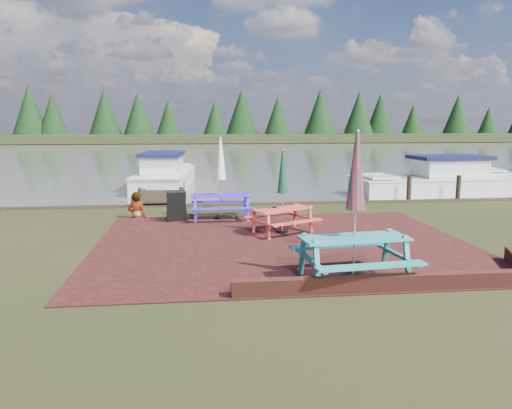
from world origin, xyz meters
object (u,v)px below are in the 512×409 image
object	(u,v)px
chalkboard	(176,206)
picnic_table_blue	(221,191)
boat_near	(435,182)
picnic_table_red	(282,204)
person	(136,192)
picnic_table_teal	(355,230)
jetty	(165,187)
boat_jetty	(165,176)

from	to	relation	value
chalkboard	picnic_table_blue	bearing A→B (deg)	-6.95
chalkboard	boat_near	size ratio (longest dim) A/B	0.13
picnic_table_red	person	xyz separation A→B (m)	(-4.10, 2.60, 0.03)
picnic_table_blue	person	xyz separation A→B (m)	(-2.57, 0.49, -0.06)
picnic_table_teal	jetty	world-z (taller)	picnic_table_teal
picnic_table_blue	boat_jetty	bearing A→B (deg)	103.80
picnic_table_blue	jetty	bearing A→B (deg)	106.78
picnic_table_blue	boat_jetty	world-z (taller)	picnic_table_blue
picnic_table_teal	boat_jetty	distance (m)	15.84
picnic_table_teal	picnic_table_red	size ratio (longest dim) A/B	1.25
jetty	boat_near	distance (m)	11.75
picnic_table_red	chalkboard	distance (m)	3.45
boat_near	jetty	bearing A→B (deg)	77.99
picnic_table_blue	picnic_table_teal	bearing A→B (deg)	-71.13
picnic_table_teal	person	bearing A→B (deg)	119.28
chalkboard	person	bearing A→B (deg)	134.83
picnic_table_red	picnic_table_blue	bearing A→B (deg)	98.67
picnic_table_teal	chalkboard	world-z (taller)	picnic_table_teal
chalkboard	picnic_table_red	bearing A→B (deg)	-49.45
chalkboard	boat_near	xyz separation A→B (m)	(10.82, 5.66, -0.11)
boat_jetty	jetty	bearing A→B (deg)	-82.43
picnic_table_teal	boat_near	distance (m)	13.81
picnic_table_teal	picnic_table_red	bearing A→B (deg)	92.97
picnic_table_red	person	distance (m)	4.86
jetty	boat_jetty	xyz separation A→B (m)	(-0.11, 1.98, 0.26)
jetty	person	xyz separation A→B (m)	(-0.42, -6.49, 0.70)
chalkboard	person	distance (m)	1.46
picnic_table_red	chalkboard	xyz separation A→B (m)	(-2.86, 1.90, -0.31)
chalkboard	boat_jetty	distance (m)	9.21
boat_jetty	person	distance (m)	8.48
chalkboard	boat_near	world-z (taller)	boat_near
boat_jetty	person	world-z (taller)	person
picnic_table_teal	boat_jetty	xyz separation A→B (m)	(-4.44, 15.19, -0.59)
picnic_table_teal	picnic_table_red	distance (m)	4.18
boat_near	boat_jetty	bearing A→B (deg)	68.86
picnic_table_red	jetty	world-z (taller)	picnic_table_red
jetty	boat_near	xyz separation A→B (m)	(11.65, -1.52, 0.24)
picnic_table_blue	boat_near	size ratio (longest dim) A/B	0.35
person	chalkboard	bearing A→B (deg)	168.70
jetty	person	size ratio (longest dim) A/B	5.59
picnic_table_red	picnic_table_teal	bearing A→B (deg)	-108.36
boat_jetty	boat_near	bearing A→B (deg)	-12.09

